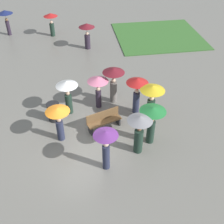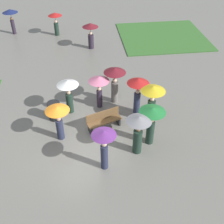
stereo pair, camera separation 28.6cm
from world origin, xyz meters
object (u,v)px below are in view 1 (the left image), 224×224
Objects in this scene: crowd_person_maroon at (114,78)px; crowd_person_orange at (58,117)px; trash_bin at (54,112)px; lone_walker_near_lawn at (5,16)px; crowd_person_white at (67,90)px; crowd_person_grey at (139,129)px; crowd_person_pink at (98,84)px; crowd_person_green at (152,118)px; crowd_person_red at (137,87)px; park_bench at (104,120)px; crowd_person_purple at (106,143)px; lone_walker_mid_plaza at (51,20)px; crowd_person_yellow at (152,96)px; lone_walker_far_path at (87,31)px.

crowd_person_maroon reaches higher than crowd_person_orange.
lone_walker_near_lawn is (-3.55, 11.16, 1.05)m from trash_bin.
crowd_person_white is (0.76, 0.46, 0.88)m from trash_bin.
crowd_person_pink is at bearing 152.40° from crowd_person_grey.
crowd_person_red is at bearing -104.80° from crowd_person_green.
crowd_person_purple reaches higher than park_bench.
crowd_person_grey is (3.57, -2.71, 0.80)m from trash_bin.
crowd_person_white is at bearing 156.69° from lone_walker_near_lawn.
lone_walker_near_lawn is (-5.64, 14.58, 0.14)m from crowd_person_purple.
lone_walker_mid_plaza is (-0.49, 11.89, 0.01)m from crowd_person_orange.
crowd_person_yellow reaches higher than lone_walker_far_path.
crowd_person_orange is 9.43m from lone_walker_far_path.
trash_bin is at bearing -170.11° from lone_walker_far_path.
crowd_person_orange is 3.99m from crowd_person_green.
crowd_person_orange is (-1.96, -2.17, -0.12)m from crowd_person_pink.
crowd_person_white is at bearing -109.55° from crowd_person_maroon.
crowd_person_purple reaches higher than crowd_person_orange.
lone_walker_mid_plaza is at bearing -89.50° from crowd_person_green.
crowd_person_purple reaches higher than crowd_person_grey.
crowd_person_green is (1.96, -2.95, -0.02)m from crowd_person_pink.
crowd_person_purple is 14.06m from lone_walker_mid_plaza.
lone_walker_far_path is at bearing 72.79° from crowd_person_orange.
crowd_person_yellow is at bearing 103.74° from crowd_person_grey.
lone_walker_mid_plaza is 0.91× the size of lone_walker_near_lawn.
crowd_person_pink is 3.54m from crowd_person_green.
crowd_person_red reaches higher than lone_walker_near_lawn.
crowd_person_maroon is (3.11, 1.08, 0.96)m from trash_bin.
crowd_person_red reaches higher than crowd_person_white.
crowd_person_purple is (-1.01, -4.50, -0.05)m from crowd_person_maroon.
lone_walker_mid_plaza is at bearing 91.00° from trash_bin.
park_bench is 0.96× the size of crowd_person_pink.
crowd_person_pink is 0.92× the size of lone_walker_near_lawn.
crowd_person_red is at bearing -0.06° from trash_bin.
crowd_person_red is at bearing -132.69° from crowd_person_white.
crowd_person_grey is 2.23m from crowd_person_yellow.
crowd_person_yellow is (4.61, -0.75, 0.95)m from trash_bin.
park_bench is at bearing 160.58° from lone_walker_near_lawn.
crowd_person_purple reaches higher than lone_walker_far_path.
lone_walker_mid_plaza is (-0.94, 9.99, -0.09)m from crowd_person_white.
crowd_person_pink is at bearing 127.78° from crowd_person_yellow.
crowd_person_grey is 0.99× the size of lone_walker_near_lawn.
crowd_person_maroon reaches higher than trash_bin.
crowd_person_orange is (-1.78, 1.98, -0.13)m from crowd_person_purple.
crowd_person_maroon is (-0.97, 1.08, -0.04)m from crowd_person_red.
crowd_person_yellow reaches higher than crowd_person_grey.
crowd_person_red is 1.95m from crowd_person_pink.
crowd_person_grey is 0.83m from crowd_person_green.
lone_walker_near_lawn is (-5.87, 12.13, 1.06)m from park_bench.
trash_bin is 8.15m from lone_walker_far_path.
crowd_person_green is at bearing -53.01° from park_bench.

